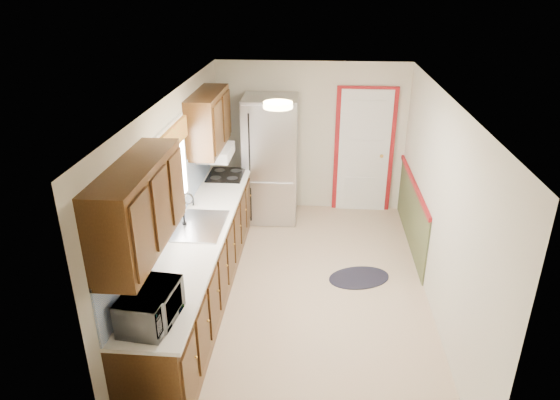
# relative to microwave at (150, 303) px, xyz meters

# --- Properties ---
(room_shell) EXTENTS (3.20, 5.20, 2.52)m
(room_shell) POSITION_rel_microwave_xyz_m (1.20, 1.95, 0.07)
(room_shell) COLOR #C5A98B
(room_shell) RESTS_ON ground
(kitchen_run) EXTENTS (0.63, 4.00, 2.20)m
(kitchen_run) POSITION_rel_microwave_xyz_m (-0.04, 1.66, -0.32)
(kitchen_run) COLOR #39200D
(kitchen_run) RESTS_ON ground
(back_wall_trim) EXTENTS (1.12, 2.30, 2.08)m
(back_wall_trim) POSITION_rel_microwave_xyz_m (2.19, 4.16, -0.24)
(back_wall_trim) COLOR maroon
(back_wall_trim) RESTS_ON ground
(ceiling_fixture) EXTENTS (0.30, 0.30, 0.06)m
(ceiling_fixture) POSITION_rel_microwave_xyz_m (0.90, 1.75, 1.23)
(ceiling_fixture) COLOR #FFD88C
(ceiling_fixture) RESTS_ON room_shell
(microwave) EXTENTS (0.37, 0.59, 0.38)m
(microwave) POSITION_rel_microwave_xyz_m (0.00, 0.00, 0.00)
(microwave) COLOR white
(microwave) RESTS_ON kitchen_run
(refrigerator) EXTENTS (0.82, 0.82, 1.94)m
(refrigerator) POSITION_rel_microwave_xyz_m (0.59, 4.00, -0.16)
(refrigerator) COLOR #B7B7BC
(refrigerator) RESTS_ON ground
(rug) EXTENTS (0.93, 0.75, 0.01)m
(rug) POSITION_rel_microwave_xyz_m (1.90, 2.27, -1.12)
(rug) COLOR black
(rug) RESTS_ON ground
(cooktop) EXTENTS (0.50, 0.60, 0.02)m
(cooktop) POSITION_rel_microwave_xyz_m (0.01, 3.35, -0.18)
(cooktop) COLOR black
(cooktop) RESTS_ON kitchen_run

